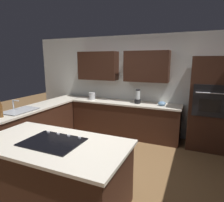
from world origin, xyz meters
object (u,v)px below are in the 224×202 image
object	(u,v)px
cooktop	(53,142)
mixing_bowl	(162,103)
kettle	(92,96)
blender	(138,97)
wall_oven	(209,104)
sink_unit	(20,110)
dish_soap_bottle	(1,110)

from	to	relation	value
cooktop	mixing_bowl	world-z (taller)	mixing_bowl
mixing_bowl	kettle	size ratio (longest dim) A/B	0.98
mixing_bowl	blender	bearing A→B (deg)	0.00
kettle	cooktop	bearing A→B (deg)	108.94
wall_oven	cooktop	size ratio (longest dim) A/B	2.69
sink_unit	cooktop	size ratio (longest dim) A/B	0.92
cooktop	mixing_bowl	distance (m)	2.90
wall_oven	mixing_bowl	size ratio (longest dim) A/B	11.00
wall_oven	mixing_bowl	world-z (taller)	wall_oven
mixing_bowl	kettle	distance (m)	1.90
wall_oven	sink_unit	xyz separation A→B (m)	(3.68, 1.75, -0.11)
cooktop	sink_unit	bearing A→B (deg)	-30.36
wall_oven	cooktop	distance (m)	3.39
sink_unit	mixing_bowl	xyz separation A→B (m)	(-2.68, -1.73, 0.03)
cooktop	kettle	size ratio (longest dim) A/B	4.00
wall_oven	cooktop	bearing A→B (deg)	54.59
wall_oven	kettle	bearing A→B (deg)	0.50
wall_oven	dish_soap_bottle	distance (m)	4.25
mixing_bowl	dish_soap_bottle	world-z (taller)	dish_soap_bottle
mixing_bowl	kettle	bearing A→B (deg)	0.00
sink_unit	kettle	bearing A→B (deg)	-114.25
blender	mixing_bowl	distance (m)	0.61
dish_soap_bottle	kettle	bearing A→B (deg)	-108.06
wall_oven	blender	size ratio (longest dim) A/B	5.77
cooktop	dish_soap_bottle	world-z (taller)	dish_soap_bottle
sink_unit	blender	size ratio (longest dim) A/B	1.97
kettle	blender	bearing A→B (deg)	180.00
blender	cooktop	bearing A→B (deg)	82.46
wall_oven	mixing_bowl	bearing A→B (deg)	1.44
blender	kettle	distance (m)	1.30
dish_soap_bottle	blender	bearing A→B (deg)	-132.45
wall_oven	dish_soap_bottle	bearing A→B (deg)	31.67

